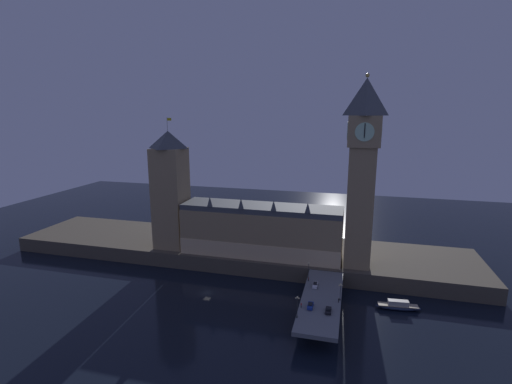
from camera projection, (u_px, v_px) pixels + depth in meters
ground_plane at (207, 293)px, 145.80m from camera, size 400.00×400.00×0.00m
embankment at (237, 250)px, 181.96m from camera, size 220.00×42.00×6.81m
parliament_hall at (261, 230)px, 166.00m from camera, size 71.14×17.79×26.94m
clock_tower at (362, 169)px, 147.00m from camera, size 12.77×12.88×77.22m
victoria_tower at (170, 190)px, 172.61m from camera, size 14.07×14.07×60.65m
bridge at (321, 303)px, 128.98m from camera, size 13.45×46.00×6.49m
car_northbound_lead at (315, 285)px, 136.65m from camera, size 1.85×4.36×1.59m
car_northbound_trail at (310, 306)px, 122.04m from camera, size 1.91×4.32×1.52m
car_southbound_lead at (328, 310)px, 119.27m from camera, size 1.93×4.21×1.37m
pedestrian_near_rail at (301, 305)px, 122.05m from camera, size 0.38×0.38×1.75m
pedestrian_mid_walk at (339, 300)px, 125.19m from camera, size 0.38×0.38×1.75m
pedestrian_far_rail at (309, 279)px, 141.20m from camera, size 0.38×0.38×1.65m
street_lamp_near at (297, 304)px, 115.27m from camera, size 1.34×0.60×7.25m
street_lamp_mid at (340, 290)px, 126.20m from camera, size 1.34×0.60×6.12m
street_lamp_far at (309, 268)px, 143.19m from camera, size 1.34×0.60×6.62m
boat_downstream at (398, 306)px, 133.36m from camera, size 16.06×5.15×3.41m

